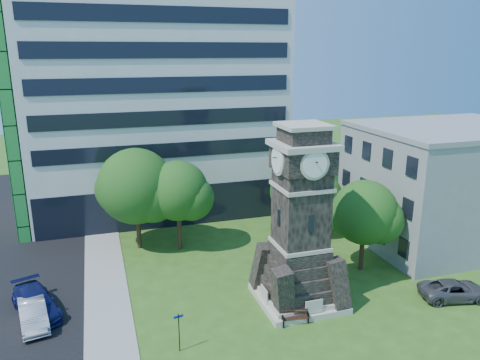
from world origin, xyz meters
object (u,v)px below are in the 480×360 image
object	(u,v)px
car_street_mid	(33,313)
car_east_lot	(454,290)
street_sign	(179,328)
park_bench	(295,317)
clock_tower	(300,229)
car_street_north	(35,303)

from	to	relation	value
car_street_mid	car_east_lot	distance (m)	27.92
street_sign	park_bench	bearing A→B (deg)	-5.71
car_east_lot	street_sign	bearing A→B (deg)	103.07
car_street_mid	street_sign	distance (m)	9.92
clock_tower	car_street_north	distance (m)	17.91
car_street_mid	park_bench	distance (m)	16.40
clock_tower	car_east_lot	world-z (taller)	clock_tower
clock_tower	park_bench	bearing A→B (deg)	-117.87
car_street_mid	street_sign	world-z (taller)	street_sign
park_bench	street_sign	world-z (taller)	street_sign
car_east_lot	street_sign	xyz separation A→B (m)	(-19.15, -0.07, 0.82)
street_sign	clock_tower	bearing A→B (deg)	9.46
car_street_north	car_east_lot	world-z (taller)	car_street_north
car_street_north	park_bench	world-z (taller)	car_street_north
clock_tower	street_sign	size ratio (longest dim) A/B	5.18
car_east_lot	park_bench	distance (m)	11.76
car_street_mid	street_sign	size ratio (longest dim) A/B	1.89
clock_tower	car_street_mid	xyz separation A→B (m)	(-16.98, 2.38, -4.55)
car_east_lot	street_sign	world-z (taller)	street_sign
car_street_mid	car_street_north	size ratio (longest dim) A/B	0.83
car_street_north	park_bench	distance (m)	16.79
car_street_mid	clock_tower	bearing A→B (deg)	-18.57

